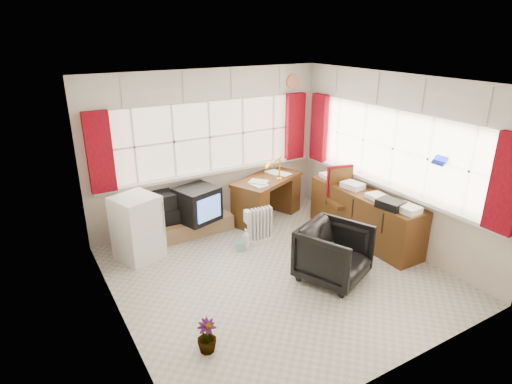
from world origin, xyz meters
TOP-DOWN VIEW (x-y plane):
  - ground at (0.00, 0.00)m, footprint 4.00×4.00m
  - room_walls at (0.00, 0.00)m, footprint 4.00×4.00m
  - window_back at (0.00, 1.94)m, footprint 3.70×0.12m
  - window_right at (1.94, 0.00)m, footprint 0.12×3.70m
  - curtains at (0.92, 0.93)m, footprint 3.83×3.83m
  - overhead_cabinets at (0.98, 0.98)m, footprint 3.98×3.98m
  - desk at (0.84, 1.59)m, footprint 1.42×1.09m
  - desk_lamp at (0.98, 1.42)m, footprint 0.16×0.14m
  - task_chair at (1.64, 0.64)m, footprint 0.54×0.56m
  - office_chair at (0.57, -0.46)m, footprint 1.04×1.05m
  - radiator at (0.27, 0.87)m, footprint 0.39×0.18m
  - credenza at (1.73, 0.20)m, footprint 0.50×2.00m
  - file_tray at (1.60, -0.39)m, footprint 0.32×0.39m
  - tv_bench at (-0.55, 1.72)m, footprint 1.40×0.50m
  - crt_tv at (-0.41, 1.62)m, footprint 0.71×0.68m
  - hifi_stack at (-1.03, 1.83)m, footprint 0.68×0.45m
  - mini_fridge at (-1.43, 1.36)m, footprint 0.70×0.70m
  - spray_bottle_a at (0.00, 0.82)m, footprint 0.13×0.13m
  - spray_bottle_b at (-0.11, 0.80)m, footprint 0.12×0.12m
  - flower_vase at (-1.40, -0.87)m, footprint 0.22×0.22m

SIDE VIEW (x-z plane):
  - ground at x=0.00m, z-range 0.00..0.00m
  - spray_bottle_b at x=-0.11m, z-range 0.00..0.21m
  - tv_bench at x=-0.55m, z-range 0.00..0.25m
  - spray_bottle_a at x=0.00m, z-range 0.00..0.31m
  - flower_vase at x=-1.40m, z-range 0.00..0.36m
  - radiator at x=0.27m, z-range -0.05..0.52m
  - office_chair at x=0.57m, z-range 0.00..0.74m
  - credenza at x=1.73m, z-range -0.03..0.82m
  - desk at x=0.84m, z-range 0.02..0.79m
  - mini_fridge at x=-1.43m, z-range 0.00..0.93m
  - hifi_stack at x=-1.03m, z-range 0.24..0.72m
  - crt_tv at x=-0.41m, z-range 0.25..0.78m
  - task_chair at x=1.64m, z-range 0.03..1.08m
  - file_tray at x=1.60m, z-range 0.75..0.86m
  - window_back at x=0.00m, z-range -0.85..2.75m
  - window_right at x=1.94m, z-range -0.85..2.75m
  - desk_lamp at x=0.98m, z-range 0.81..1.23m
  - curtains at x=0.92m, z-range 0.88..2.03m
  - room_walls at x=0.00m, z-range -0.50..3.50m
  - overhead_cabinets at x=0.98m, z-range 2.01..2.49m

